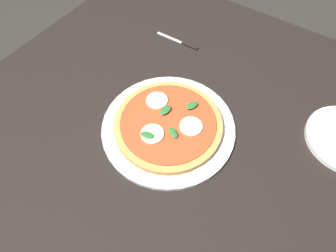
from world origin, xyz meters
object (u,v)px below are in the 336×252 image
object	(u,v)px
dining_table	(162,152)
serving_tray	(168,127)
pizza	(167,123)
knife	(182,43)

from	to	relation	value
dining_table	serving_tray	xyz separation A→B (m)	(-0.03, -0.00, 0.09)
dining_table	pizza	size ratio (longest dim) A/B	4.53
pizza	knife	bearing A→B (deg)	-154.39
knife	serving_tray	bearing A→B (deg)	26.00
pizza	serving_tray	bearing A→B (deg)	117.58
dining_table	pizza	world-z (taller)	pizza
pizza	knife	xyz separation A→B (m)	(-0.31, -0.15, -0.02)
dining_table	serving_tray	bearing A→B (deg)	-177.85
dining_table	knife	size ratio (longest dim) A/B	8.20
serving_tray	pizza	bearing A→B (deg)	-62.42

